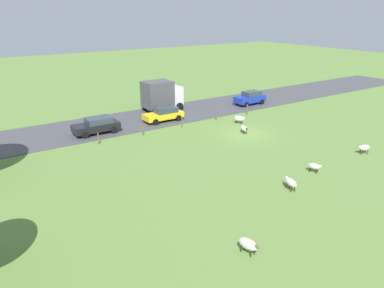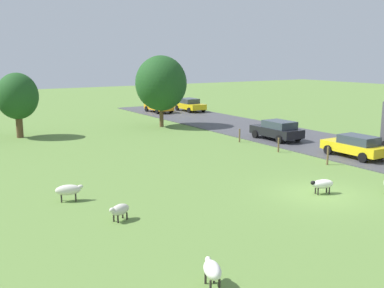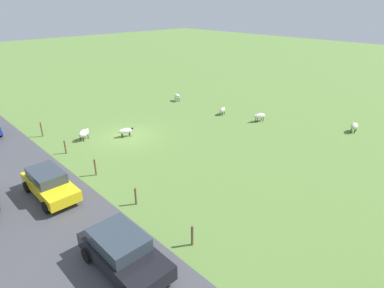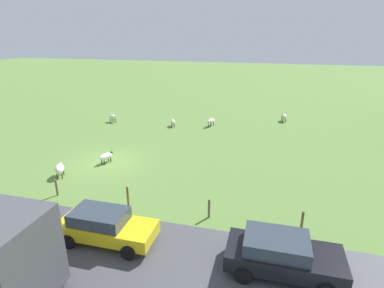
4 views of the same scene
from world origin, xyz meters
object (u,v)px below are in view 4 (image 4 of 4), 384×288
(sheep_1, at_px, (284,117))
(sheep_4, at_px, (173,122))
(car_4, at_px, (105,225))
(sheep_5, at_px, (113,117))
(car_0, at_px, (282,254))
(sheep_3, at_px, (60,169))
(sheep_0, at_px, (211,121))
(sheep_2, at_px, (106,156))

(sheep_1, bearing_deg, sheep_4, -66.55)
(sheep_1, relative_size, car_4, 0.29)
(sheep_4, bearing_deg, car_4, 8.52)
(sheep_4, relative_size, car_4, 0.24)
(sheep_5, bearing_deg, sheep_4, 91.05)
(sheep_1, height_order, car_4, car_4)
(car_0, bearing_deg, sheep_3, -110.52)
(sheep_0, relative_size, sheep_1, 1.05)
(sheep_2, xyz_separation_m, car_4, (7.99, 4.49, 0.34))
(sheep_1, relative_size, sheep_2, 0.99)
(sheep_4, distance_m, sheep_5, 6.57)
(sheep_3, relative_size, car_4, 0.28)
(sheep_0, bearing_deg, sheep_5, -83.70)
(car_0, bearing_deg, sheep_1, 178.68)
(sheep_0, bearing_deg, sheep_2, -26.57)
(sheep_0, bearing_deg, sheep_4, -74.63)
(sheep_1, bearing_deg, sheep_5, -74.56)
(sheep_0, xyz_separation_m, sheep_3, (13.74, -7.23, 0.03))
(car_0, bearing_deg, sheep_5, -136.61)
(car_0, height_order, car_4, car_0)
(car_4, bearing_deg, sheep_5, -152.54)
(sheep_3, height_order, sheep_5, sheep_3)
(sheep_2, distance_m, sheep_5, 10.90)
(sheep_5, height_order, car_4, car_4)
(sheep_2, relative_size, sheep_5, 1.14)
(sheep_0, xyz_separation_m, sheep_1, (-3.66, 7.09, -0.01))
(sheep_0, relative_size, sheep_4, 1.24)
(sheep_1, bearing_deg, car_4, -19.67)
(sheep_5, distance_m, car_4, 20.06)
(sheep_3, xyz_separation_m, car_0, (5.17, 13.80, 0.30))
(sheep_1, distance_m, sheep_3, 22.53)
(car_0, xyz_separation_m, car_4, (0.02, -7.55, -0.03))
(sheep_0, bearing_deg, sheep_1, 117.28)
(sheep_1, xyz_separation_m, car_4, (22.59, -8.07, 0.30))
(sheep_1, xyz_separation_m, sheep_2, (14.59, -12.56, -0.03))
(sheep_2, relative_size, sheep_3, 1.04)
(sheep_2, height_order, sheep_5, sheep_5)
(sheep_4, bearing_deg, sheep_3, -15.65)
(sheep_5, xyz_separation_m, car_4, (17.80, 9.25, 0.29))
(sheep_0, distance_m, sheep_3, 15.52)
(sheep_2, distance_m, car_0, 14.44)
(sheep_2, relative_size, car_0, 0.29)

